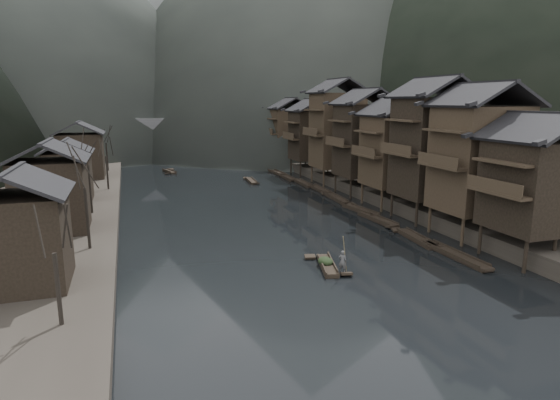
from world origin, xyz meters
name	(u,v)px	position (x,y,z in m)	size (l,w,h in m)	color
water	(299,250)	(0.00, 0.00, 0.00)	(300.00, 300.00, 0.00)	black
right_bank	(399,165)	(35.00, 40.00, 0.90)	(40.00, 200.00, 1.80)	#2D2823
stilt_houses	(371,130)	(17.28, 19.33, 8.90)	(9.00, 67.60, 16.28)	black
left_houses	(63,166)	(-20.50, 20.12, 5.66)	(8.10, 53.20, 8.73)	black
bare_trees	(96,160)	(-17.00, 18.88, 6.31)	(3.69, 62.46, 7.38)	black
moored_sampans	(335,198)	(11.78, 18.37, 0.20)	(2.52, 56.12, 0.47)	black
midriver_boats	(210,176)	(-0.57, 42.04, 0.20)	(13.38, 20.19, 0.45)	black
stone_bridge	(189,135)	(0.00, 72.00, 5.11)	(40.00, 6.00, 9.00)	#4C4C4F
hero_sampan	(327,265)	(0.59, -4.68, 0.20)	(2.21, 5.21, 0.44)	black
cargo_heap	(326,257)	(0.54, -4.45, 0.78)	(1.14, 1.49, 0.68)	black
boatman	(343,258)	(1.04, -6.43, 1.28)	(0.61, 0.40, 1.68)	#4E4E50
bamboo_pole	(346,222)	(1.24, -6.43, 4.07)	(0.06, 0.06, 4.40)	#8C7A51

